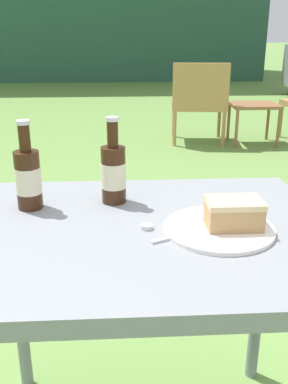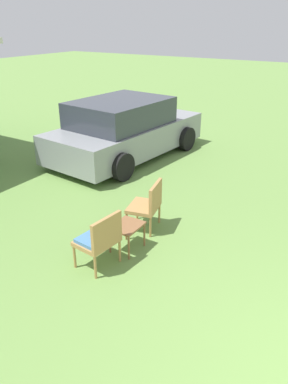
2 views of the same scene
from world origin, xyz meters
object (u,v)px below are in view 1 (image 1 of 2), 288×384
(wicker_chair_cushioned, at_px, (199,99))
(cake_on_plate, at_px, (226,221))
(patio_table, at_px, (146,257))
(garden_side_table, at_px, (254,109))
(cola_bottle_near, at_px, (113,172))
(cola_bottle_far, at_px, (28,177))

(wicker_chair_cushioned, height_order, cake_on_plate, wicker_chair_cushioned)
(patio_table, distance_m, cake_on_plate, 0.21)
(garden_side_table, bearing_deg, wicker_chair_cushioned, 172.03)
(cake_on_plate, height_order, cola_bottle_near, cola_bottle_near)
(cola_bottle_near, relative_size, cola_bottle_far, 1.00)
(patio_table, bearing_deg, cake_on_plate, -8.02)
(patio_table, relative_size, cake_on_plate, 3.42)
(garden_side_table, relative_size, cola_bottle_near, 2.09)
(cake_on_plate, bearing_deg, patio_table, 171.98)
(cola_bottle_far, bearing_deg, wicker_chair_cushioned, 73.07)
(cake_on_plate, distance_m, cola_bottle_far, 0.50)
(cola_bottle_far, bearing_deg, cake_on_plate, -19.27)
(cake_on_plate, height_order, cola_bottle_far, cola_bottle_far)
(wicker_chair_cushioned, bearing_deg, patio_table, 83.84)
(garden_side_table, height_order, cola_bottle_near, cola_bottle_near)
(patio_table, xyz_separation_m, cake_on_plate, (0.18, -0.03, 0.10))
(cola_bottle_near, bearing_deg, cake_on_plate, -37.04)
(cola_bottle_near, bearing_deg, wicker_chair_cushioned, 76.25)
(cake_on_plate, relative_size, cola_bottle_near, 1.11)
(garden_side_table, bearing_deg, cake_on_plate, -107.75)
(cola_bottle_far, bearing_deg, garden_side_table, 64.64)
(cola_bottle_near, height_order, cola_bottle_far, same)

